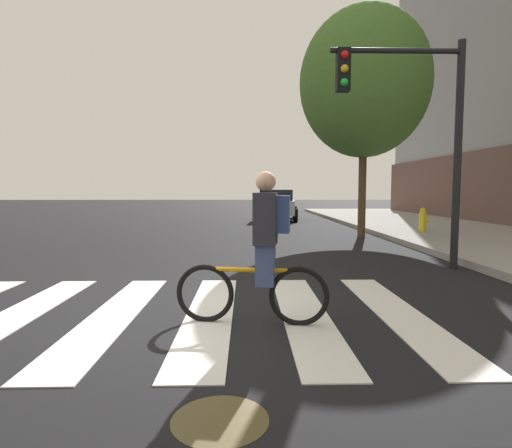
# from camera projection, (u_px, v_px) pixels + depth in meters

# --- Properties ---
(ground_plane) EXTENTS (120.00, 120.00, 0.00)m
(ground_plane) POSITION_uv_depth(u_px,v_px,m) (140.00, 315.00, 4.96)
(ground_plane) COLOR black
(crosswalk_stripes) EXTENTS (7.37, 3.67, 0.01)m
(crosswalk_stripes) POSITION_uv_depth(u_px,v_px,m) (114.00, 315.00, 4.95)
(crosswalk_stripes) COLOR silver
(crosswalk_stripes) RESTS_ON ground
(manhole_cover) EXTENTS (0.64, 0.64, 0.01)m
(manhole_cover) POSITION_uv_depth(u_px,v_px,m) (220.00, 420.00, 2.69)
(manhole_cover) COLOR #473D1E
(manhole_cover) RESTS_ON ground
(sedan_mid) EXTENTS (2.40, 4.51, 1.51)m
(sedan_mid) POSITION_uv_depth(u_px,v_px,m) (277.00, 204.00, 20.82)
(sedan_mid) COLOR #B7B7BC
(sedan_mid) RESTS_ON ground
(cyclist) EXTENTS (1.70, 0.39, 1.69)m
(cyclist) POSITION_uv_depth(u_px,v_px,m) (263.00, 249.00, 4.55)
(cyclist) COLOR black
(cyclist) RESTS_ON ground
(traffic_light_near) EXTENTS (2.47, 0.28, 4.20)m
(traffic_light_near) POSITION_uv_depth(u_px,v_px,m) (415.00, 115.00, 7.60)
(traffic_light_near) COLOR black
(traffic_light_near) RESTS_ON ground
(fire_hydrant) EXTENTS (0.33, 0.22, 0.78)m
(fire_hydrant) POSITION_uv_depth(u_px,v_px,m) (423.00, 220.00, 13.45)
(fire_hydrant) COLOR gold
(fire_hydrant) RESTS_ON sidewalk
(street_tree_near) EXTENTS (3.99, 3.99, 7.10)m
(street_tree_near) POSITION_uv_depth(u_px,v_px,m) (364.00, 83.00, 12.85)
(street_tree_near) COLOR #4C3823
(street_tree_near) RESTS_ON ground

